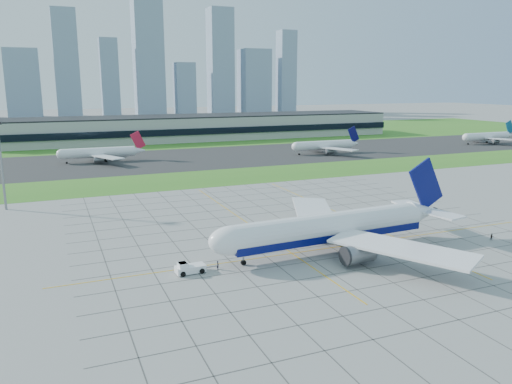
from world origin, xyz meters
The scene contains 15 objects.
ground centered at (0.00, 0.00, 0.00)m, with size 1400.00×1400.00×0.00m, color #959690.
grass_median centered at (0.00, 90.00, 0.02)m, with size 700.00×35.00×0.04m, color #347521.
asphalt_taxiway centered at (0.00, 145.00, 0.03)m, with size 700.00×75.00×0.04m, color #383838.
grass_far centered at (0.00, 255.00, 0.02)m, with size 700.00×145.00×0.04m, color #347521.
apron_markings centered at (0.43, 11.09, 0.02)m, with size 120.00×130.00×0.03m.
terminal centered at (40.00, 229.87, 7.89)m, with size 260.00×43.00×15.80m.
light_mast centered at (-70.00, 65.00, 16.18)m, with size 2.50×2.50×25.60m.
city_skyline centered at (-8.71, 520.00, 59.09)m, with size 523.00×32.40×160.00m.
airliner centered at (-1.34, -3.61, 5.21)m, with size 60.60×61.30×19.06m.
pushback_tug centered at (-33.66, -4.74, 1.04)m, with size 8.46×3.20×2.34m.
crew_near centered at (-27.89, -5.10, 0.91)m, with size 0.66×0.43×1.81m, color black.
crew_far centered at (37.58, -11.75, 0.83)m, with size 0.80×0.63×1.65m, color black.
distant_jet_1 centered at (-34.91, 149.91, 4.49)m, with size 38.50×42.66×14.08m.
distant_jet_2 centered at (77.61, 134.41, 4.49)m, with size 38.26×42.66×14.08m.
distant_jet_3 centered at (193.81, 135.61, 4.49)m, with size 38.75×42.66×14.08m.
Camera 1 is at (-56.67, -94.07, 35.92)m, focal length 35.00 mm.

